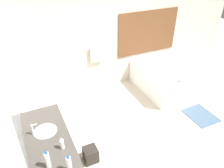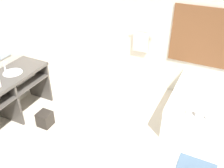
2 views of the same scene
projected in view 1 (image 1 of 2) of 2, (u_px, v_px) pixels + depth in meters
ground_plane at (155, 140)px, 4.18m from camera, size 16.00×16.00×0.00m
wall_back_with_blinds at (108, 36)px, 5.18m from camera, size 7.40×0.13×2.70m
wall_left_with_mirror at (13, 120)px, 2.65m from camera, size 0.08×7.40×2.70m
vanity_counter at (52, 153)px, 3.12m from camera, size 0.61×1.65×0.88m
sink_faucet at (33, 130)px, 3.06m from camera, size 0.09×0.04×0.18m
bathtub at (161, 78)px, 5.51m from camera, size 0.98×1.51×0.71m
water_bottle_1 at (48, 160)px, 2.59m from camera, size 0.06×0.06×0.25m
water_bottle_2 at (69, 164)px, 2.55m from camera, size 0.06×0.06×0.24m
soap_dispenser at (62, 144)px, 2.85m from camera, size 0.05×0.05×0.18m
waste_bin at (91, 154)px, 3.73m from camera, size 0.23×0.23×0.27m
bath_mat at (201, 115)px, 4.78m from camera, size 0.55×0.66×0.02m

